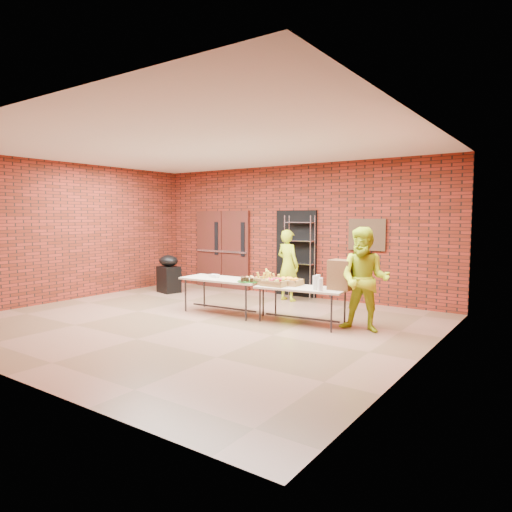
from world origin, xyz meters
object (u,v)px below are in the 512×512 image
Objects in this scene: coffee_dispenser at (341,275)px; volunteer_woman at (288,265)px; wire_rack at (299,257)px; table_left at (223,281)px; volunteer_man at (365,280)px; table_right at (302,290)px; covered_grill at (169,274)px.

coffee_dispenser is 0.32× the size of volunteer_woman.
volunteer_woman reaches higher than coffee_dispenser.
wire_rack is 1.12× the size of table_left.
table_left is 1.07× the size of volunteer_woman.
wire_rack is 1.11× the size of volunteer_man.
volunteer_woman is at bearing 76.96° from table_left.
wire_rack is 1.20× the size of volunteer_woman.
coffee_dispenser is at bearing 7.84° from table_right.
table_left is 3.00m from covered_grill.
covered_grill is at bearing -161.80° from wire_rack.
wire_rack is 1.16× the size of table_right.
volunteer_woman is at bearing 141.46° from coffee_dispenser.
volunteer_woman reaches higher than table_right.
coffee_dispenser is at bearing -50.47° from wire_rack.
covered_grill is (-3.11, -1.28, -0.51)m from wire_rack.
coffee_dispenser is (2.07, -2.17, -0.05)m from wire_rack.
table_left is 2.46m from coffee_dispenser.
table_left is 1.00× the size of volunteer_man.
volunteer_woman is (-0.01, -0.51, -0.16)m from wire_rack.
table_right is (1.73, 0.12, -0.04)m from table_left.
volunteer_man is (0.44, -0.04, -0.05)m from coffee_dispenser.
wire_rack is 3.34m from volunteer_man.
covered_grill is at bearing 153.81° from table_left.
coffee_dispenser is at bearing 4.30° from covered_grill.
wire_rack is 3.40m from covered_grill.
table_left is 2.89m from volunteer_man.
wire_rack is at bearing 36.37° from covered_grill.
covered_grill is 0.58× the size of volunteer_woman.
wire_rack is at bearing 131.60° from volunteer_man.
covered_grill reaches higher than table_left.
table_right is at bearing 0.83° from table_left.
volunteer_man reaches higher than covered_grill.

